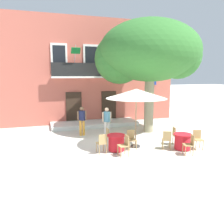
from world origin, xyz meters
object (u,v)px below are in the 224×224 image
cafe_chair_middle_0 (125,144)px  pedestrian_mid_plaza (82,119)px  cafe_chair_middle_2 (110,136)px  cafe_table_middle (116,143)px  cafe_chair_near_tree_2 (167,139)px  cafe_umbrella (136,94)px  cafe_chair_near_tree_3 (190,143)px  pedestrian_near_entrance (107,121)px  cafe_chair_middle_3 (102,142)px  plane_tree (148,53)px  cafe_chair_middle_1 (131,138)px  cafe_chair_near_tree_1 (176,135)px  cafe_chair_near_tree_0 (198,138)px  cafe_table_near_tree (183,142)px

cafe_chair_middle_0 → pedestrian_mid_plaza: size_ratio=0.54×
cafe_chair_middle_2 → cafe_chair_middle_0: bearing=-81.3°
cafe_table_middle → cafe_chair_middle_0: bearing=-80.0°
cafe_chair_middle_0 → pedestrian_mid_plaza: 4.10m
cafe_chair_near_tree_2 → cafe_umbrella: cafe_umbrella is taller
cafe_chair_near_tree_3 → cafe_umbrella: (-1.82, 1.77, 2.08)m
cafe_table_middle → pedestrian_near_entrance: (0.21, 2.32, 0.57)m
cafe_chair_middle_3 → cafe_umbrella: bearing=13.0°
cafe_chair_middle_0 → cafe_chair_near_tree_2: bearing=5.3°
plane_tree → pedestrian_mid_plaza: plane_tree is taller
plane_tree → cafe_chair_middle_1: size_ratio=7.37×
cafe_chair_near_tree_1 → pedestrian_mid_plaza: size_ratio=0.54×
cafe_table_middle → cafe_chair_middle_3: bearing=-167.3°
cafe_chair_near_tree_1 → pedestrian_mid_plaza: 5.29m
cafe_chair_near_tree_1 → cafe_umbrella: 2.96m
cafe_chair_near_tree_3 → cafe_chair_middle_2: same height
cafe_chair_near_tree_3 → cafe_chair_middle_3: same height
cafe_chair_near_tree_2 → cafe_chair_near_tree_3: (0.58, -0.97, 0.00)m
plane_tree → cafe_chair_near_tree_0: 5.72m
plane_tree → cafe_table_middle: (-2.94, -2.86, -4.38)m
plane_tree → cafe_table_near_tree: bearing=-88.5°
plane_tree → cafe_chair_near_tree_1: 5.13m
cafe_chair_near_tree_2 → pedestrian_near_entrance: bearing=126.5°
cafe_chair_near_tree_2 → cafe_chair_middle_3: size_ratio=1.00×
cafe_chair_near_tree_1 → cafe_chair_middle_2: same height
cafe_chair_near_tree_0 → cafe_chair_near_tree_3: same height
plane_tree → pedestrian_near_entrance: bearing=-168.9°
cafe_chair_middle_0 → cafe_chair_middle_1: 0.99m
cafe_umbrella → pedestrian_mid_plaza: cafe_umbrella is taller
cafe_table_near_tree → cafe_chair_near_tree_2: bearing=162.2°
cafe_table_middle → cafe_chair_near_tree_0: bearing=-13.3°
cafe_chair_near_tree_0 → cafe_chair_near_tree_3: size_ratio=1.00×
cafe_chair_near_tree_3 → cafe_chair_middle_0: same height
cafe_chair_middle_1 → cafe_chair_middle_3: same height
cafe_chair_near_tree_3 → cafe_chair_middle_0: size_ratio=1.00×
cafe_table_near_tree → pedestrian_near_entrance: bearing=132.5°
cafe_chair_middle_2 → cafe_umbrella: 2.44m
cafe_chair_middle_3 → cafe_chair_middle_2: bearing=55.1°
cafe_table_middle → pedestrian_near_entrance: 2.40m
cafe_chair_near_tree_3 → cafe_umbrella: 3.28m
cafe_chair_near_tree_0 → cafe_chair_middle_2: bearing=157.1°
cafe_chair_near_tree_0 → cafe_chair_middle_3: bearing=170.9°
pedestrian_near_entrance → cafe_chair_near_tree_3: bearing=-54.9°
cafe_chair_near_tree_0 → cafe_table_middle: cafe_chair_near_tree_0 is taller
plane_tree → cafe_chair_middle_0: size_ratio=7.37×
cafe_table_near_tree → cafe_table_middle: same height
cafe_chair_near_tree_2 → pedestrian_mid_plaza: pedestrian_mid_plaza is taller
cafe_table_near_tree → cafe_chair_middle_2: (-3.14, 1.52, 0.14)m
cafe_chair_near_tree_0 → cafe_chair_near_tree_1: size_ratio=1.00×
cafe_umbrella → pedestrian_near_entrance: bearing=112.9°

